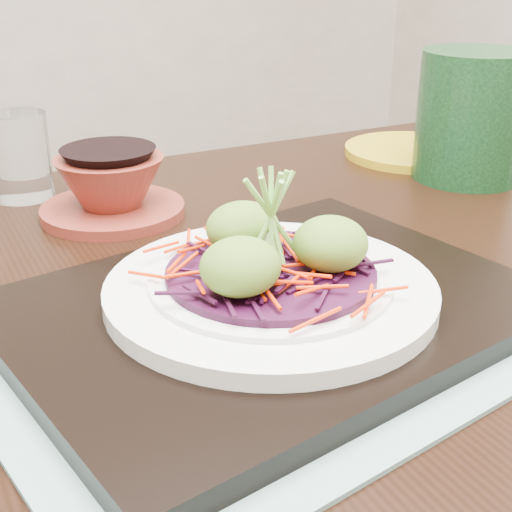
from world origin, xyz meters
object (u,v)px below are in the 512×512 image
yellow_plate (412,151)px  green_jar (472,116)px  water_glass (20,156)px  terracotta_bowl_set (111,190)px  white_plate (271,288)px  dining_table (237,380)px  serving_tray (270,308)px

yellow_plate → green_jar: green_jar is taller
water_glass → green_jar: 0.51m
yellow_plate → green_jar: (-0.01, -0.10, 0.07)m
terracotta_bowl_set → white_plate: bearing=-86.9°
yellow_plate → green_jar: 0.13m
dining_table → green_jar: 0.43m
white_plate → water_glass: size_ratio=2.60×
dining_table → yellow_plate: yellow_plate is taller
serving_tray → water_glass: 0.39m
serving_tray → green_jar: 0.43m
dining_table → green_jar: bearing=19.9°
green_jar → yellow_plate: bearing=82.7°
dining_table → yellow_plate: bearing=32.4°
dining_table → water_glass: size_ratio=13.04×
terracotta_bowl_set → yellow_plate: terracotta_bowl_set is taller
water_glass → yellow_plate: 0.49m
dining_table → serving_tray: 0.13m
serving_tray → green_jar: (0.39, 0.18, 0.06)m
serving_tray → green_jar: bearing=19.0°
dining_table → terracotta_bowl_set: bearing=101.8°
terracotta_bowl_set → green_jar: (0.41, -0.10, 0.05)m
water_glass → yellow_plate: water_glass is taller
green_jar → water_glass: bearing=156.2°
water_glass → white_plate: bearing=-78.7°
white_plate → terracotta_bowl_set: bearing=93.1°
dining_table → serving_tray: size_ratio=3.26×
water_glass → yellow_plate: size_ratio=0.52×
dining_table → water_glass: (-0.09, 0.31, 0.14)m
water_glass → serving_tray: bearing=-78.7°
white_plate → yellow_plate: bearing=34.7°
dining_table → terracotta_bowl_set: size_ratio=7.10×
terracotta_bowl_set → water_glass: bearing=119.8°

